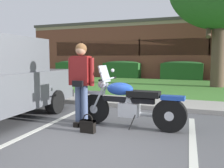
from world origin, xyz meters
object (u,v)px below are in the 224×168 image
object	(u,v)px
motorcycle	(134,104)
hedge_left	(72,68)
handbag	(88,125)
hedge_center_left	(122,69)
hedge_center_right	(182,70)
rider_person	(81,79)
brick_building	(210,50)

from	to	relation	value
motorcycle	hedge_left	distance (m)	14.65
handbag	hedge_center_left	bearing A→B (deg)	106.72
handbag	hedge_center_right	distance (m)	12.53
motorcycle	hedge_left	bearing A→B (deg)	125.94
rider_person	handbag	xyz separation A→B (m)	(0.32, -0.34, -0.85)
rider_person	hedge_left	bearing A→B (deg)	121.89
rider_person	hedge_center_left	size ratio (longest dim) A/B	0.65
hedge_center_right	hedge_center_left	bearing A→B (deg)	180.00
hedge_left	hedge_center_right	distance (m)	8.27
hedge_left	hedge_center_left	xyz separation A→B (m)	(4.14, -0.00, 0.00)
rider_person	hedge_center_left	world-z (taller)	rider_person
motorcycle	brick_building	distance (m)	17.61
brick_building	motorcycle	bearing A→B (deg)	-94.25
motorcycle	rider_person	distance (m)	1.18
hedge_left	brick_building	world-z (taller)	brick_building
brick_building	hedge_left	bearing A→B (deg)	-150.35
hedge_left	hedge_center_right	bearing A→B (deg)	-0.00
hedge_center_right	motorcycle	bearing A→B (deg)	-88.43
rider_person	hedge_center_left	bearing A→B (deg)	105.76
handbag	rider_person	bearing A→B (deg)	133.41
motorcycle	rider_person	xyz separation A→B (m)	(-1.03, -0.31, 0.50)
hedge_center_right	handbag	bearing A→B (deg)	-91.74
hedge_center_left	rider_person	bearing A→B (deg)	-74.24
motorcycle	hedge_center_right	world-z (taller)	motorcycle
rider_person	handbag	world-z (taller)	rider_person
hedge_center_left	brick_building	distance (m)	8.18
rider_person	handbag	distance (m)	0.97
hedge_center_left	brick_building	xyz separation A→B (m)	(5.76, 5.63, 1.43)
motorcycle	brick_building	size ratio (longest dim) A/B	0.08
motorcycle	hedge_center_left	distance (m)	12.67
handbag	hedge_center_left	world-z (taller)	hedge_center_left
hedge_center_right	brick_building	xyz separation A→B (m)	(1.62, 5.63, 1.43)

